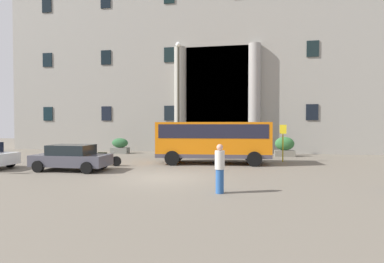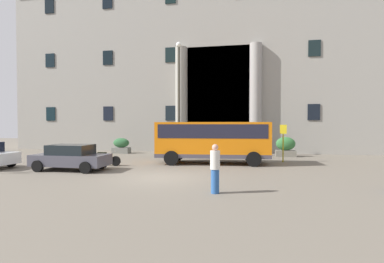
# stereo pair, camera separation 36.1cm
# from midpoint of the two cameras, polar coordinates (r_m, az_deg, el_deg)

# --- Properties ---
(ground_plane) EXTENTS (80.00, 64.00, 0.12)m
(ground_plane) POSITION_cam_midpoint_polar(r_m,az_deg,el_deg) (14.55, -6.13, -8.89)
(ground_plane) COLOR #686053
(office_building_facade) EXTENTS (38.54, 9.77, 16.01)m
(office_building_facade) POSITION_cam_midpoint_polar(r_m,az_deg,el_deg) (31.93, 2.95, 11.30)
(office_building_facade) COLOR gray
(office_building_facade) RESTS_ON ground_plane
(orange_minibus) EXTENTS (7.27, 3.12, 2.66)m
(orange_minibus) POSITION_cam_midpoint_polar(r_m,az_deg,el_deg) (19.39, 3.50, -1.36)
(orange_minibus) COLOR orange
(orange_minibus) RESTS_ON ground_plane
(bus_stop_sign) EXTENTS (0.44, 0.08, 2.49)m
(bus_stop_sign) POSITION_cam_midpoint_polar(r_m,az_deg,el_deg) (21.02, 16.32, -1.33)
(bus_stop_sign) COLOR #9D9214
(bus_stop_sign) RESTS_ON ground_plane
(hedge_planter_west) EXTENTS (1.50, 0.77, 1.31)m
(hedge_planter_west) POSITION_cam_midpoint_polar(r_m,az_deg,el_deg) (26.77, -13.81, -2.67)
(hedge_planter_west) COLOR slate
(hedge_planter_west) RESTS_ON ground_plane
(hedge_planter_entrance_left) EXTENTS (1.53, 0.87, 1.52)m
(hedge_planter_entrance_left) POSITION_cam_midpoint_polar(r_m,az_deg,el_deg) (24.65, 16.67, -2.81)
(hedge_planter_entrance_left) COLOR #6B685C
(hedge_planter_entrance_left) RESTS_ON ground_plane
(hedge_planter_east) EXTENTS (1.53, 0.75, 1.69)m
(hedge_planter_east) POSITION_cam_midpoint_polar(r_m,az_deg,el_deg) (25.51, -4.66, -2.43)
(hedge_planter_east) COLOR slate
(hedge_planter_east) RESTS_ON ground_plane
(parked_hatchback_near) EXTENTS (4.08, 2.00, 1.41)m
(parked_hatchback_near) POSITION_cam_midpoint_polar(r_m,az_deg,el_deg) (17.83, -22.32, -4.54)
(parked_hatchback_near) COLOR #464550
(parked_hatchback_near) RESTS_ON ground_plane
(motorcycle_far_end) EXTENTS (2.03, 0.55, 0.89)m
(motorcycle_far_end) POSITION_cam_midpoint_polar(r_m,az_deg,el_deg) (19.12, -16.72, -4.88)
(motorcycle_far_end) COLOR black
(motorcycle_far_end) RESTS_ON ground_plane
(pedestrian_woman_dark_dress) EXTENTS (0.36, 0.36, 1.81)m
(pedestrian_woman_dark_dress) POSITION_cam_midpoint_polar(r_m,az_deg,el_deg) (11.19, 4.33, -6.95)
(pedestrian_woman_dark_dress) COLOR #265191
(pedestrian_woman_dark_dress) RESTS_ON ground_plane
(lamppost_plaza_centre) EXTENTS (0.40, 0.40, 8.74)m
(lamppost_plaza_centre) POSITION_cam_midpoint_polar(r_m,az_deg,el_deg) (23.15, -3.05, 7.58)
(lamppost_plaza_centre) COLOR #3F3D31
(lamppost_plaza_centre) RESTS_ON ground_plane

